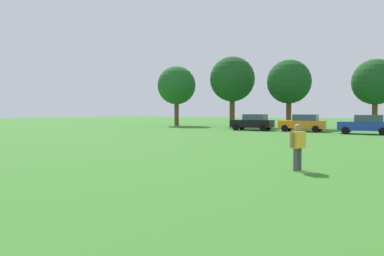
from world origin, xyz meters
name	(u,v)px	position (x,y,z in m)	size (l,w,h in m)	color
ground_plane	(259,137)	(0.00, 30.00, 0.00)	(160.00, 160.00, 0.00)	#387528
adult_bystander	(298,143)	(6.26, 15.39, 0.95)	(0.46, 0.71, 1.60)	#4C4C51
parked_car_black_0	(253,122)	(-3.98, 39.65, 0.86)	(4.30, 2.02, 1.68)	black
parked_car_orange_1	(303,123)	(1.09, 39.90, 0.86)	(4.30, 2.02, 1.68)	orange
parked_car_blue_2	(366,124)	(6.81, 38.40, 0.86)	(4.30, 2.02, 1.68)	#1E38AD
tree_far_left	(177,86)	(-17.34, 46.37, 5.48)	(5.21, 5.21, 8.12)	brown
tree_left	(232,79)	(-9.53, 47.35, 6.08)	(5.78, 5.78, 9.00)	brown
tree_right	(289,82)	(-2.06, 46.78, 5.44)	(5.17, 5.17, 8.05)	brown
tree_far_right	(375,82)	(7.12, 46.43, 5.05)	(4.80, 4.80, 7.49)	brown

